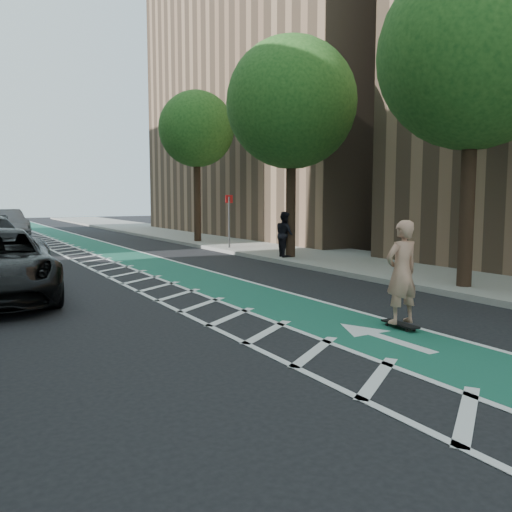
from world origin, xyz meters
TOP-DOWN VIEW (x-y plane):
  - ground at (0.00, 0.00)m, footprint 120.00×120.00m
  - bike_lane at (3.00, 10.00)m, footprint 2.00×90.00m
  - buffer_strip at (1.50, 10.00)m, footprint 1.40×90.00m
  - sidewalk_right at (9.50, 10.00)m, footprint 5.00×90.00m
  - curb_right at (7.05, 10.00)m, footprint 0.12×90.00m
  - building_right_far at (17.50, 20.00)m, footprint 14.00×22.00m
  - tree_r_b at (7.90, 0.00)m, footprint 4.20×4.20m
  - tree_r_c at (7.90, 8.00)m, footprint 4.20×4.20m
  - tree_r_d at (7.90, 16.00)m, footprint 4.20×4.20m
  - sign_post at (7.60, 12.00)m, footprint 0.35×0.08m
  - skateboard at (3.70, -2.38)m, footprint 0.26×0.80m
  - skateboarder at (3.70, -2.38)m, footprint 0.70×0.48m
  - car_grey at (-0.15, 26.51)m, footprint 2.32×5.23m
  - pedestrian at (7.70, 7.61)m, footprint 0.81×0.95m

SIDE VIEW (x-z plane):
  - ground at x=0.00m, z-range 0.00..0.00m
  - buffer_strip at x=1.50m, z-range 0.00..0.01m
  - bike_lane at x=3.00m, z-range 0.00..0.01m
  - sidewalk_right at x=9.50m, z-range 0.00..0.15m
  - curb_right at x=7.05m, z-range 0.00..0.16m
  - skateboard at x=3.70m, z-range 0.03..0.14m
  - car_grey at x=-0.15m, z-range 0.00..1.67m
  - pedestrian at x=7.70m, z-range 0.15..1.85m
  - skateboarder at x=3.70m, z-range 0.11..1.96m
  - sign_post at x=7.60m, z-range 0.11..2.59m
  - tree_r_b at x=7.90m, z-range 1.82..9.72m
  - tree_r_c at x=7.90m, z-range 1.82..9.72m
  - tree_r_d at x=7.90m, z-range 1.82..9.72m
  - building_right_far at x=17.50m, z-range 0.00..19.00m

